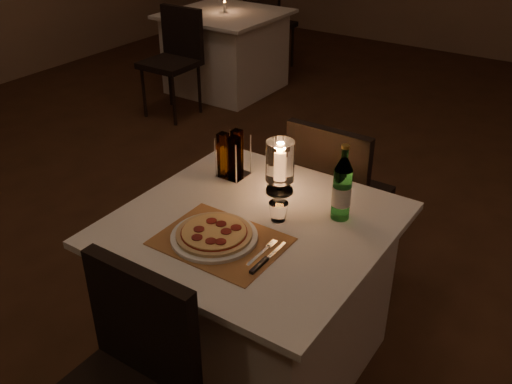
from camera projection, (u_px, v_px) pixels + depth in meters
The scene contains 17 objects.
floor at pixel (253, 310), 2.86m from camera, with size 8.00×10.00×0.02m, color #452716.
main_table at pixel (253, 295), 2.38m from camera, with size 1.00×1.00×0.74m.
chair_near at pixel (125, 376), 1.77m from camera, with size 0.42×0.42×0.90m.
chair_far at pixel (334, 188), 2.80m from camera, with size 0.42×0.42×0.90m.
placemat at pixel (221, 241), 2.07m from camera, with size 0.45×0.34×0.00m, color #AC6F3B.
plate at pixel (214, 237), 2.08m from camera, with size 0.32×0.32×0.01m, color white.
pizza at pixel (214, 233), 2.07m from camera, with size 0.28×0.28×0.02m.
fork at pixel (264, 251), 2.02m from camera, with size 0.02×0.18×0.00m.
knife at pixel (263, 262), 1.95m from camera, with size 0.02×0.22×0.01m.
tumbler at pixel (278, 211), 2.18m from camera, with size 0.08×0.08×0.08m, color white, non-canonical shape.
water_bottle at pixel (342, 189), 2.15m from camera, with size 0.07×0.07×0.31m.
hurricane_candle at pixel (280, 163), 2.32m from camera, with size 0.12×0.12×0.23m.
cruet_caddy at pixel (232, 156), 2.46m from camera, with size 0.12×0.12×0.21m.
neighbor_table_left at pixel (226, 51), 5.45m from camera, with size 1.00×1.00×0.74m.
neighbor_chair_la at pixel (176, 51), 4.85m from camera, with size 0.42×0.42×0.90m.
neighbor_chair_lb at pixel (267, 18), 5.88m from camera, with size 0.42×0.42×0.90m.
neighbor_candle_left at pixel (225, 7), 5.24m from camera, with size 0.03×0.03×0.11m.
Camera 1 is at (1.23, -1.81, 1.93)m, focal length 40.00 mm.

